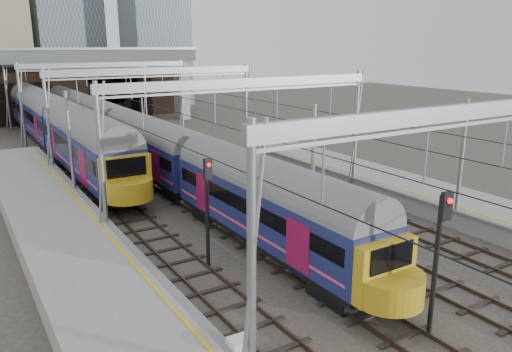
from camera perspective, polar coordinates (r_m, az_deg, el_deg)
ground at (r=23.34m, az=9.28°, el=-9.78°), size 160.00×160.00×0.00m
platform_left at (r=20.86m, az=-17.87°, el=-11.77°), size 4.32×55.00×1.12m
platform_right at (r=29.68m, az=26.41°, el=-4.60°), size 4.32×47.00×1.12m
tracks at (r=35.28m, az=-6.81°, el=-1.08°), size 14.40×80.00×0.22m
overhead_line at (r=40.04m, az=-11.11°, el=10.18°), size 16.80×80.00×8.00m
retaining_wall at (r=69.74m, az=-19.03°, el=9.70°), size 28.00×2.75×9.00m
overbridge at (r=63.48m, az=-19.25°, el=11.91°), size 28.00×3.00×9.25m
train_main at (r=43.92m, az=-15.27°, el=4.84°), size 2.65×61.38×4.61m
train_second at (r=54.78m, az=-23.04°, el=6.35°), size 3.07×53.14×5.19m
signal_near_left at (r=21.65m, az=-5.58°, el=-2.73°), size 0.37×0.47×4.99m
signal_near_centre at (r=17.44m, az=20.17°, el=-7.72°), size 0.39×0.48×5.16m
equip_cover_a at (r=22.90m, az=11.94°, el=-10.29°), size 0.88×0.70×0.09m
equip_cover_b at (r=31.05m, az=-3.12°, el=-3.17°), size 0.90×0.66×0.10m
equip_cover_c at (r=23.77m, az=15.06°, el=-9.50°), size 1.01×0.83×0.10m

